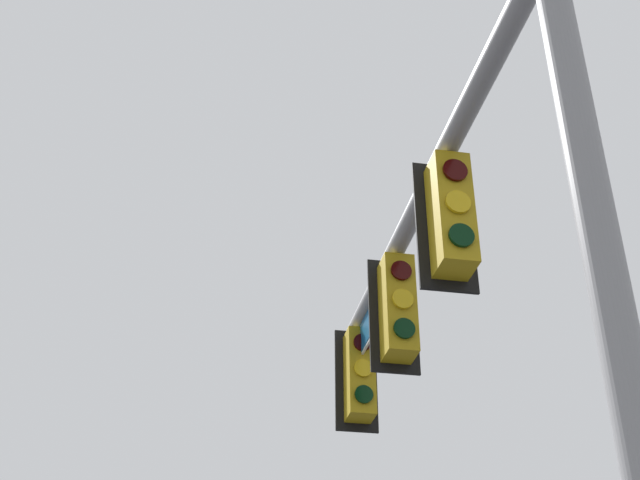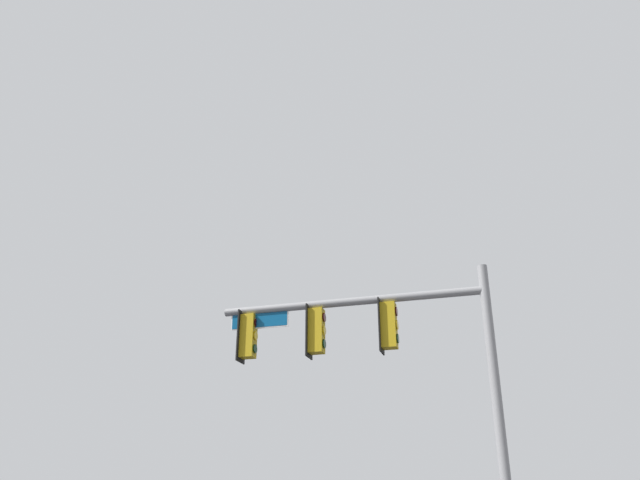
% 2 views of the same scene
% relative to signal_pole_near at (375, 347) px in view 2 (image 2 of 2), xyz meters
% --- Properties ---
extents(signal_pole_near, '(6.63, 0.82, 6.72)m').
position_rel_signal_pole_near_xyz_m(signal_pole_near, '(0.00, 0.00, 0.00)').
color(signal_pole_near, gray).
rests_on(signal_pole_near, ground_plane).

